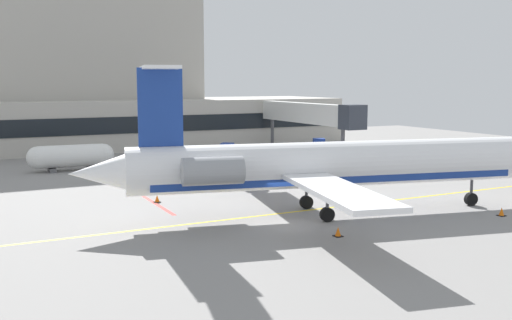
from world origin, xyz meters
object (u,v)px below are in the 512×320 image
Objects in this scene: regional_jet at (327,165)px; belt_loader at (226,153)px; fuel_tank at (71,156)px; baggage_tug at (242,177)px; pushback_tractor at (314,147)px.

regional_jet is 7.84× the size of belt_loader.
regional_jet is 3.94× the size of fuel_tank.
regional_jet reaches higher than belt_loader.
belt_loader is (5.05, 14.62, 0.08)m from baggage_tug.
pushback_tractor is (16.94, 15.51, 0.06)m from baggage_tug.
baggage_tug is 15.47m from belt_loader.
belt_loader is at bearing 80.23° from regional_jet.
baggage_tug is 0.85× the size of belt_loader.
baggage_tug is at bearing 92.61° from regional_jet.
pushback_tractor is 0.45× the size of fuel_tank.
baggage_tug is 0.95× the size of pushback_tractor.
pushback_tractor is 11.93m from belt_loader.
regional_jet is at bearing -99.77° from belt_loader.
pushback_tractor is at bearing 58.84° from regional_jet.
baggage_tug is at bearing -137.52° from pushback_tractor.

